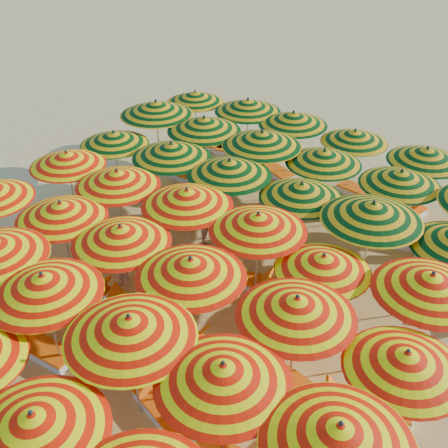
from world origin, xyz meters
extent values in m
plane|color=#DEC062|center=(0.00, 0.00, 0.00)|extent=(120.00, 120.00, 0.00)
cone|color=orange|center=(1.28, -6.67, 2.23)|extent=(2.90, 2.90, 0.46)
sphere|color=black|center=(1.28, -6.67, 2.50)|extent=(0.08, 0.08, 0.08)
cylinder|color=silver|center=(-3.11, -4.13, 1.24)|extent=(0.05, 0.05, 2.47)
cylinder|color=silver|center=(-1.21, -4.32, 1.23)|extent=(0.05, 0.05, 2.45)
cone|color=orange|center=(-1.21, -4.32, 2.29)|extent=(2.69, 2.69, 0.47)
sphere|color=black|center=(-1.21, -4.32, 2.56)|extent=(0.08, 0.08, 0.08)
cylinder|color=silver|center=(1.17, -4.33, 1.27)|extent=(0.05, 0.05, 2.53)
cone|color=orange|center=(1.17, -4.33, 2.36)|extent=(2.94, 2.94, 0.48)
sphere|color=black|center=(1.17, -4.33, 2.64)|extent=(0.08, 0.08, 0.08)
cylinder|color=silver|center=(3.17, -4.22, 1.22)|extent=(0.05, 0.05, 2.43)
cone|color=orange|center=(3.17, -4.22, 2.27)|extent=(2.47, 2.47, 0.46)
sphere|color=black|center=(3.17, -4.22, 2.53)|extent=(0.08, 0.08, 0.08)
cone|color=orange|center=(5.31, -4.26, 2.31)|extent=(3.06, 3.06, 0.47)
sphere|color=black|center=(5.31, -4.26, 2.58)|extent=(0.08, 0.08, 0.08)
cylinder|color=silver|center=(-3.25, -2.02, 1.17)|extent=(0.04, 0.04, 2.34)
cone|color=orange|center=(-3.25, -2.02, 2.18)|extent=(2.97, 2.97, 0.45)
sphere|color=black|center=(-3.25, -2.02, 2.44)|extent=(0.08, 0.08, 0.08)
cylinder|color=silver|center=(-1.21, -2.01, 1.19)|extent=(0.05, 0.05, 2.38)
cone|color=orange|center=(-1.21, -2.01, 2.22)|extent=(3.15, 3.15, 0.45)
sphere|color=black|center=(-1.21, -2.01, 2.48)|extent=(0.08, 0.08, 0.08)
cylinder|color=silver|center=(0.96, -2.18, 1.22)|extent=(0.05, 0.05, 2.45)
cone|color=orange|center=(0.96, -2.18, 2.28)|extent=(3.01, 3.01, 0.47)
sphere|color=black|center=(0.96, -2.18, 2.55)|extent=(0.08, 0.08, 0.08)
cylinder|color=silver|center=(3.41, -2.00, 1.21)|extent=(0.05, 0.05, 2.43)
cone|color=orange|center=(3.41, -2.00, 2.26)|extent=(2.99, 2.99, 0.46)
sphere|color=black|center=(3.41, -2.00, 2.53)|extent=(0.08, 0.08, 0.08)
cylinder|color=silver|center=(5.62, -2.02, 1.13)|extent=(0.04, 0.04, 2.26)
cone|color=orange|center=(5.62, -2.02, 2.11)|extent=(2.71, 2.71, 0.43)
sphere|color=black|center=(5.62, -2.02, 2.35)|extent=(0.08, 0.08, 0.08)
cylinder|color=silver|center=(-5.40, 0.16, 1.14)|extent=(0.04, 0.04, 2.27)
cone|color=orange|center=(-5.40, 0.16, 2.12)|extent=(2.51, 2.51, 0.43)
sphere|color=black|center=(-5.40, 0.16, 2.37)|extent=(0.08, 0.08, 0.08)
cylinder|color=silver|center=(-3.21, -0.01, 1.19)|extent=(0.05, 0.05, 2.37)
cone|color=orange|center=(-3.21, -0.01, 2.21)|extent=(3.15, 3.15, 0.45)
sphere|color=black|center=(-3.21, -0.01, 2.47)|extent=(0.08, 0.08, 0.08)
cylinder|color=silver|center=(-0.92, 0.16, 1.21)|extent=(0.05, 0.05, 2.43)
cone|color=orange|center=(-0.92, 0.16, 2.26)|extent=(3.12, 3.12, 0.46)
sphere|color=black|center=(-0.92, 0.16, 2.53)|extent=(0.08, 0.08, 0.08)
cylinder|color=silver|center=(1.21, 0.19, 1.21)|extent=(0.05, 0.05, 2.42)
cone|color=orange|center=(1.21, 0.19, 2.26)|extent=(2.54, 2.54, 0.46)
sphere|color=black|center=(1.21, 0.19, 2.52)|extent=(0.08, 0.08, 0.08)
cylinder|color=silver|center=(3.12, -0.16, 1.10)|extent=(0.04, 0.04, 2.21)
cone|color=orange|center=(3.12, -0.16, 2.06)|extent=(2.53, 2.53, 0.42)
sphere|color=black|center=(3.12, -0.16, 2.30)|extent=(0.07, 0.07, 0.07)
cylinder|color=silver|center=(5.36, 0.20, 1.21)|extent=(0.05, 0.05, 2.42)
cone|color=orange|center=(5.36, 0.20, 2.26)|extent=(2.61, 2.61, 0.46)
sphere|color=black|center=(5.36, 0.20, 2.53)|extent=(0.08, 0.08, 0.08)
cylinder|color=silver|center=(-5.35, 2.10, 1.11)|extent=(0.04, 0.04, 2.23)
cone|color=#705F05|center=(-5.35, 2.10, 2.08)|extent=(2.49, 2.49, 0.42)
sphere|color=black|center=(-5.35, 2.10, 2.32)|extent=(0.07, 0.07, 0.07)
cylinder|color=silver|center=(-3.03, 2.15, 1.20)|extent=(0.05, 0.05, 2.41)
cone|color=#705F05|center=(-3.03, 2.15, 2.25)|extent=(2.62, 2.62, 0.46)
sphere|color=black|center=(-3.03, 2.15, 2.51)|extent=(0.08, 0.08, 0.08)
cylinder|color=silver|center=(-0.94, 2.16, 1.22)|extent=(0.05, 0.05, 2.43)
cone|color=#705F05|center=(-0.94, 2.16, 2.27)|extent=(2.78, 2.78, 0.46)
sphere|color=black|center=(-0.94, 2.16, 2.54)|extent=(0.08, 0.08, 0.08)
cylinder|color=silver|center=(1.26, 2.34, 1.14)|extent=(0.04, 0.04, 2.28)
cone|color=#705F05|center=(1.26, 2.34, 2.13)|extent=(3.02, 3.02, 0.43)
sphere|color=black|center=(1.26, 2.34, 2.38)|extent=(0.08, 0.08, 0.08)
cylinder|color=silver|center=(3.35, 2.03, 1.27)|extent=(0.05, 0.05, 2.54)
cone|color=#705F05|center=(3.35, 2.03, 2.37)|extent=(2.72, 2.72, 0.48)
sphere|color=black|center=(3.35, 2.03, 2.65)|extent=(0.08, 0.08, 0.08)
cylinder|color=silver|center=(-5.40, 4.29, 1.27)|extent=(0.05, 0.05, 2.55)
cone|color=#705F05|center=(-5.40, 4.29, 2.38)|extent=(3.16, 3.16, 0.49)
sphere|color=black|center=(-5.40, 4.29, 2.66)|extent=(0.08, 0.08, 0.08)
cylinder|color=silver|center=(-3.30, 4.21, 1.23)|extent=(0.05, 0.05, 2.47)
cone|color=#705F05|center=(-3.30, 4.21, 2.30)|extent=(2.54, 2.54, 0.47)
sphere|color=black|center=(-3.30, 4.21, 2.57)|extent=(0.08, 0.08, 0.08)
cylinder|color=silver|center=(-1.11, 4.22, 1.25)|extent=(0.05, 0.05, 2.51)
cone|color=#705F05|center=(-1.11, 4.22, 2.34)|extent=(3.14, 3.14, 0.48)
sphere|color=black|center=(-1.11, 4.22, 2.61)|extent=(0.08, 0.08, 0.08)
cylinder|color=silver|center=(0.89, 4.51, 1.15)|extent=(0.04, 0.04, 2.30)
cone|color=#705F05|center=(0.89, 4.51, 2.15)|extent=(2.79, 2.79, 0.44)
sphere|color=black|center=(0.89, 4.51, 2.40)|extent=(0.08, 0.08, 0.08)
cylinder|color=silver|center=(3.23, 4.52, 1.15)|extent=(0.04, 0.04, 2.30)
cone|color=#705F05|center=(3.23, 4.52, 2.14)|extent=(2.85, 2.85, 0.44)
sphere|color=black|center=(3.23, 4.52, 2.40)|extent=(0.08, 0.08, 0.08)
cylinder|color=silver|center=(-5.48, 6.65, 1.09)|extent=(0.04, 0.04, 2.19)
cone|color=#705F05|center=(-5.48, 6.65, 2.04)|extent=(2.63, 2.63, 0.42)
sphere|color=black|center=(-5.48, 6.65, 2.28)|extent=(0.07, 0.07, 0.07)
cylinder|color=silver|center=(-3.10, 6.60, 1.19)|extent=(0.05, 0.05, 2.38)
cone|color=#705F05|center=(-3.10, 6.60, 2.23)|extent=(3.08, 3.08, 0.45)
sphere|color=black|center=(-3.10, 6.60, 2.49)|extent=(0.08, 0.08, 0.08)
cylinder|color=silver|center=(-1.21, 6.47, 1.18)|extent=(0.05, 0.05, 2.37)
cone|color=#705F05|center=(-1.21, 6.47, 2.21)|extent=(3.00, 3.00, 0.45)
sphere|color=black|center=(-1.21, 6.47, 2.47)|extent=(0.08, 0.08, 0.08)
cylinder|color=silver|center=(0.97, 6.64, 1.10)|extent=(0.04, 0.04, 2.19)
cone|color=#705F05|center=(0.97, 6.64, 2.05)|extent=(2.81, 2.81, 0.42)
sphere|color=black|center=(0.97, 6.64, 2.29)|extent=(0.07, 0.07, 0.07)
cylinder|color=silver|center=(3.38, 6.34, 1.16)|extent=(0.04, 0.04, 2.31)
cone|color=#705F05|center=(3.38, 6.34, 2.16)|extent=(2.69, 2.69, 0.44)
sphere|color=black|center=(3.38, 6.34, 2.41)|extent=(0.08, 0.08, 0.08)
cube|color=orange|center=(-2.96, -4.35, 0.45)|extent=(0.39, 0.59, 0.48)
cube|color=white|center=(-1.76, -4.35, 0.10)|extent=(1.72, 0.65, 0.20)
cube|color=orange|center=(-1.76, -4.35, 0.23)|extent=(1.72, 0.65, 0.06)
cube|color=orange|center=(-2.46, -4.38, 0.45)|extent=(0.39, 0.59, 0.48)
cube|color=white|center=(1.72, -4.13, 0.10)|extent=(1.80, 1.07, 0.20)
cube|color=orange|center=(1.72, -4.13, 0.23)|extent=(1.80, 1.07, 0.06)
cube|color=orange|center=(1.05, -3.92, 0.45)|extent=(0.52, 0.66, 0.48)
cube|color=orange|center=(3.03, -4.36, 0.45)|extent=(0.42, 0.61, 0.48)
cube|color=white|center=(-5.06, -2.39, 0.10)|extent=(1.79, 0.98, 0.20)
cube|color=orange|center=(-5.06, -2.39, 0.23)|extent=(1.79, 0.98, 0.06)
cube|color=orange|center=(-4.39, -2.56, 0.45)|extent=(0.50, 0.65, 0.48)
cube|color=white|center=(-2.70, -2.12, 0.10)|extent=(1.76, 0.79, 0.20)
cube|color=orange|center=(-2.70, -2.12, 0.23)|extent=(1.76, 0.79, 0.06)
cube|color=orange|center=(-2.01, -2.21, 0.45)|extent=(0.43, 0.62, 0.48)
cube|color=white|center=(-0.66, -2.01, 0.10)|extent=(1.79, 1.21, 0.20)
cube|color=orange|center=(-0.66, -2.01, 0.23)|extent=(1.79, 1.21, 0.06)
cube|color=orange|center=(-1.31, -2.29, 0.45)|extent=(0.56, 0.68, 0.48)
cube|color=white|center=(0.41, -2.18, 0.10)|extent=(1.76, 0.79, 0.20)
cube|color=orange|center=(0.41, -2.18, 0.23)|extent=(1.76, 0.79, 0.06)
cube|color=orange|center=(1.10, -2.26, 0.45)|extent=(0.43, 0.62, 0.48)
cube|color=white|center=(3.96, -2.16, 0.10)|extent=(1.79, 0.93, 0.20)
cube|color=orange|center=(3.96, -2.16, 0.23)|extent=(1.79, 0.93, 0.06)
cube|color=orange|center=(4.64, -2.31, 0.45)|extent=(0.48, 0.65, 0.48)
cube|color=white|center=(5.07, -1.77, 0.10)|extent=(1.79, 1.20, 0.20)
cube|color=orange|center=(5.07, -1.77, 0.23)|extent=(1.79, 1.20, 0.06)
cube|color=orange|center=(4.43, -2.05, 0.45)|extent=(0.56, 0.68, 0.48)
cube|color=white|center=(-4.85, 0.08, 0.10)|extent=(1.76, 0.80, 0.20)
cube|color=orange|center=(-4.85, 0.08, 0.23)|extent=(1.76, 0.80, 0.06)
cube|color=orange|center=(-5.55, -0.01, 0.45)|extent=(0.44, 0.62, 0.48)
cube|color=white|center=(-1.47, 0.05, 0.10)|extent=(1.76, 0.79, 0.20)
cube|color=orange|center=(-1.47, 0.05, 0.23)|extent=(1.76, 0.79, 0.06)
cube|color=orange|center=(-0.78, 0.14, 0.45)|extent=(0.44, 0.62, 0.48)
cube|color=white|center=(0.66, 0.35, 0.10)|extent=(1.79, 0.95, 0.20)
cube|color=orange|center=(0.66, 0.35, 0.23)|extent=(1.79, 0.95, 0.06)
cube|color=orange|center=(1.34, 0.51, 0.45)|extent=(0.49, 0.65, 0.48)
cube|color=white|center=(-5.90, 2.01, 0.10)|extent=(1.79, 1.03, 0.20)
cube|color=orange|center=(-5.90, 2.01, 0.23)|extent=(1.79, 1.03, 0.06)
cube|color=orange|center=(-6.57, 1.81, 0.45)|extent=(0.51, 0.66, 0.48)
cube|color=white|center=(-2.48, 2.22, 0.10)|extent=(1.79, 1.21, 0.20)
cube|color=orange|center=(-2.48, 2.22, 0.23)|extent=(1.79, 1.21, 0.06)
cube|color=orange|center=(-3.12, 1.94, 0.45)|extent=(0.57, 0.68, 0.48)
cube|color=white|center=(-3.85, 4.21, 0.10)|extent=(1.72, 0.66, 0.20)
cube|color=orange|center=(-3.85, 4.21, 0.23)|extent=(1.72, 0.66, 0.06)
cube|color=orange|center=(-3.15, 4.25, 0.45)|extent=(0.39, 0.60, 0.48)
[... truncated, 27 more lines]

